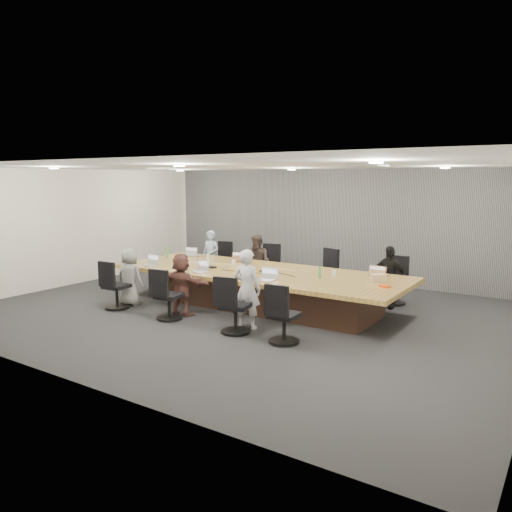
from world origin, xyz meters
The scene contains 38 objects.
floor centered at (0.00, 0.00, 0.00)m, with size 10.00×8.00×0.00m, color #28282B.
ceiling centered at (0.00, 0.00, 2.80)m, with size 10.00×8.00×0.00m, color white.
wall_back centered at (0.00, 4.00, 1.40)m, with size 10.00×2.80×0.00m, color silver.
wall_front centered at (0.00, -4.00, 1.40)m, with size 10.00×2.80×0.00m, color silver.
wall_left centered at (-5.00, 0.00, 1.40)m, with size 8.00×2.80×0.00m, color silver.
curtain centered at (0.00, 3.92, 1.40)m, with size 9.80×0.04×2.80m, color slate.
conference_table centered at (0.00, 0.50, 0.40)m, with size 6.00×2.20×0.74m.
chair_0 centered at (-2.30, 2.20, 0.38)m, with size 0.51×0.51×0.75m, color black, non-canonical shape.
chair_1 centered at (-0.90, 2.20, 0.41)m, with size 0.56×0.56×0.83m, color black, non-canonical shape.
chair_2 centered at (0.78, 2.20, 0.42)m, with size 0.56×0.56×0.83m, color black, non-canonical shape.
chair_3 centered at (2.22, 2.20, 0.39)m, with size 0.52×0.52×0.78m, color black, non-canonical shape.
chair_4 centered at (-2.27, -1.20, 0.38)m, with size 0.51×0.51×0.76m, color black, non-canonical shape.
chair_5 centered at (-0.86, -1.20, 0.37)m, with size 0.49×0.49×0.73m, color black, non-canonical shape.
chair_6 centered at (0.64, -1.20, 0.39)m, with size 0.52×0.52×0.77m, color black, non-canonical shape.
chair_7 centered at (1.58, -1.20, 0.38)m, with size 0.51×0.51×0.75m, color black, non-canonical shape.
person_0 centered at (-2.30, 1.85, 0.65)m, with size 0.47×0.31×1.30m, color #90AAC2.
laptop_0 centered at (-2.30, 1.30, 0.75)m, with size 0.33×0.23×0.02m, color #B2B2B7.
person_1 centered at (-0.90, 1.85, 0.64)m, with size 0.62×0.49×1.28m, color #3A2F29.
laptop_1 centered at (-0.90, 1.30, 0.75)m, with size 0.33×0.23×0.02m, color #8C6647.
person_3 centered at (2.22, 1.85, 0.63)m, with size 0.74×0.31×1.26m, color black.
laptop_3 centered at (2.22, 1.30, 0.75)m, with size 0.33×0.23×0.02m, color #8C6647.
person_4 centered at (-2.27, -0.85, 0.59)m, with size 0.57×0.37×1.17m, color gray.
laptop_4 centered at (-2.27, -0.30, 0.75)m, with size 0.33×0.23×0.02m, color #B2B2B7.
person_5 centered at (-0.86, -0.85, 0.60)m, with size 1.11×0.35×1.19m, color brown.
laptop_5 centered at (-0.86, -0.30, 0.75)m, with size 0.30×0.21×0.02m, color #B2B2B7.
person_6 centered at (0.64, -0.85, 0.69)m, with size 0.51×0.33×1.39m, color #B6B6BF.
laptop_6 centered at (0.64, -0.30, 0.75)m, with size 0.33×0.23×0.02m, color #B2B2B7.
bottle_green_left centered at (-2.65, 0.67, 0.88)m, with size 0.08×0.08×0.28m, color #50934A.
bottle_green_right centered at (1.37, 0.47, 0.85)m, with size 0.06×0.06×0.22m, color #50934A.
bottle_clear centered at (-1.39, 0.60, 0.84)m, with size 0.06×0.06×0.20m, color silver.
cup_white_far centered at (-0.83, 0.79, 0.80)m, with size 0.09×0.09×0.11m, color white.
cup_white_near centered at (1.49, 0.84, 0.79)m, with size 0.08×0.08×0.10m, color white.
mug_brown centered at (-2.65, 0.12, 0.79)m, with size 0.09×0.09×0.11m, color brown.
mic_left centered at (-0.97, 0.22, 0.76)m, with size 0.16×0.11×0.03m, color black.
mic_right centered at (0.14, 0.44, 0.75)m, with size 0.14×0.09×0.03m, color black.
stapler centered at (0.12, -0.20, 0.77)m, with size 0.16×0.04×0.06m, color black.
canvas_bag centered at (2.39, 0.76, 0.81)m, with size 0.25×0.16×0.14m, color tan.
snack_packet centered at (2.65, 0.36, 0.76)m, with size 0.17×0.11×0.04m, color #DB4107.
Camera 1 is at (5.37, -7.78, 2.57)m, focal length 35.00 mm.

